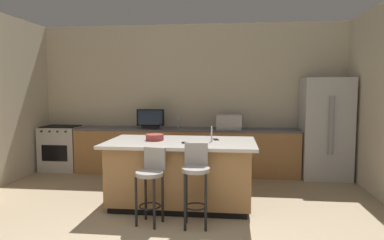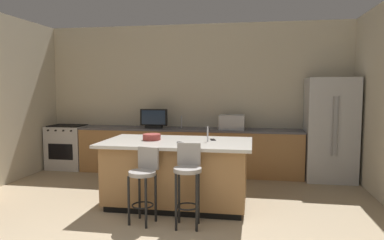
% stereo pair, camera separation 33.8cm
% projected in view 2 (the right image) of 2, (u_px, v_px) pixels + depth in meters
% --- Properties ---
extents(wall_back, '(6.67, 0.12, 2.98)m').
position_uv_depth(wall_back, '(194.00, 98.00, 7.23)').
color(wall_back, beige).
rests_on(wall_back, ground_plane).
extents(counter_back, '(4.41, 0.62, 0.90)m').
position_uv_depth(counter_back, '(189.00, 151.00, 6.96)').
color(counter_back, '#9E7042').
rests_on(counter_back, ground_plane).
extents(kitchen_island, '(2.11, 1.18, 0.94)m').
position_uv_depth(kitchen_island, '(177.00, 172.00, 5.05)').
color(kitchen_island, black).
rests_on(kitchen_island, ground_plane).
extents(refrigerator, '(0.87, 0.76, 1.88)m').
position_uv_depth(refrigerator, '(330.00, 129.00, 6.41)').
color(refrigerator, '#B7BABF').
rests_on(refrigerator, ground_plane).
extents(range_oven, '(0.76, 0.63, 0.92)m').
position_uv_depth(range_oven, '(68.00, 147.00, 7.41)').
color(range_oven, '#B7BABF').
rests_on(range_oven, ground_plane).
extents(microwave, '(0.48, 0.36, 0.28)m').
position_uv_depth(microwave, '(232.00, 122.00, 6.76)').
color(microwave, '#B7BABF').
rests_on(microwave, counter_back).
extents(tv_monitor, '(0.55, 0.16, 0.38)m').
position_uv_depth(tv_monitor, '(154.00, 119.00, 6.98)').
color(tv_monitor, black).
rests_on(tv_monitor, counter_back).
extents(sink_faucet_back, '(0.02, 0.02, 0.24)m').
position_uv_depth(sink_faucet_back, '(181.00, 122.00, 7.04)').
color(sink_faucet_back, '#B2B2B7').
rests_on(sink_faucet_back, counter_back).
extents(sink_faucet_island, '(0.02, 0.02, 0.22)m').
position_uv_depth(sink_faucet_island, '(208.00, 134.00, 4.92)').
color(sink_faucet_island, '#B2B2B7').
rests_on(sink_faucet_island, kitchen_island).
extents(bar_stool_left, '(0.35, 0.37, 0.94)m').
position_uv_depth(bar_stool_left, '(144.00, 179.00, 4.38)').
color(bar_stool_left, gray).
rests_on(bar_stool_left, ground_plane).
extents(bar_stool_right, '(0.34, 0.35, 1.01)m').
position_uv_depth(bar_stool_right, '(188.00, 177.00, 4.26)').
color(bar_stool_right, gray).
rests_on(bar_stool_right, ground_plane).
extents(fruit_bowl, '(0.26, 0.26, 0.09)m').
position_uv_depth(fruit_bowl, '(152.00, 137.00, 5.10)').
color(fruit_bowl, '#993833').
rests_on(fruit_bowl, kitchen_island).
extents(cell_phone, '(0.11, 0.16, 0.01)m').
position_uv_depth(cell_phone, '(213.00, 140.00, 5.11)').
color(cell_phone, black).
rests_on(cell_phone, kitchen_island).
extents(tv_remote, '(0.15, 0.15, 0.02)m').
position_uv_depth(tv_remote, '(181.00, 143.00, 4.75)').
color(tv_remote, black).
rests_on(tv_remote, kitchen_island).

